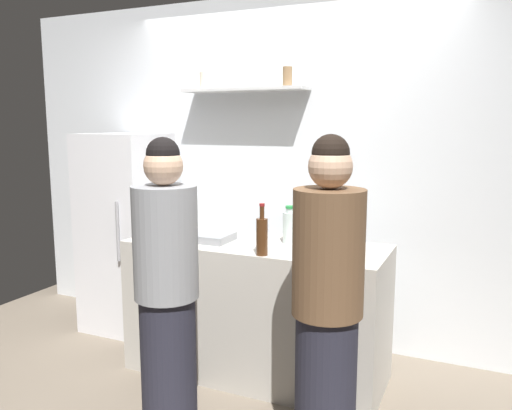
{
  "coord_description": "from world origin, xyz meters",
  "views": [
    {
      "loc": [
        1.38,
        -2.44,
        1.66
      ],
      "look_at": [
        0.05,
        0.53,
        1.14
      ],
      "focal_mm": 36.15,
      "sensor_mm": 36.0,
      "label": 1
    }
  ],
  "objects_px": {
    "refrigerator": "(127,232)",
    "baking_pan": "(206,237)",
    "utensil_holder": "(331,244)",
    "wine_bottle_dark_glass": "(355,235)",
    "wine_bottle_green_glass": "(180,218)",
    "wine_bottle_pale_glass": "(327,239)",
    "wine_bottle_amber_glass": "(262,235)",
    "person_grey_hoodie": "(167,291)",
    "person_brown_jacket": "(327,307)",
    "water_bottle_plastic": "(290,227)"
  },
  "relations": [
    {
      "from": "wine_bottle_pale_glass",
      "to": "person_brown_jacket",
      "type": "xyz_separation_m",
      "value": [
        0.15,
        -0.48,
        -0.22
      ]
    },
    {
      "from": "wine_bottle_pale_glass",
      "to": "wine_bottle_amber_glass",
      "type": "height_order",
      "value": "wine_bottle_pale_glass"
    },
    {
      "from": "person_grey_hoodie",
      "to": "person_brown_jacket",
      "type": "height_order",
      "value": "person_brown_jacket"
    },
    {
      "from": "utensil_holder",
      "to": "person_grey_hoodie",
      "type": "relative_size",
      "value": 0.13
    },
    {
      "from": "utensil_holder",
      "to": "person_brown_jacket",
      "type": "xyz_separation_m",
      "value": [
        0.17,
        -0.63,
        -0.15
      ]
    },
    {
      "from": "baking_pan",
      "to": "wine_bottle_dark_glass",
      "type": "xyz_separation_m",
      "value": [
        0.97,
        0.11,
        0.08
      ]
    },
    {
      "from": "person_grey_hoodie",
      "to": "utensil_holder",
      "type": "bearing_deg",
      "value": 100.18
    },
    {
      "from": "refrigerator",
      "to": "wine_bottle_dark_glass",
      "type": "bearing_deg",
      "value": -8.15
    },
    {
      "from": "wine_bottle_green_glass",
      "to": "person_brown_jacket",
      "type": "distance_m",
      "value": 1.52
    },
    {
      "from": "baking_pan",
      "to": "person_grey_hoodie",
      "type": "xyz_separation_m",
      "value": [
        0.16,
        -0.71,
        -0.14
      ]
    },
    {
      "from": "wine_bottle_pale_glass",
      "to": "wine_bottle_amber_glass",
      "type": "bearing_deg",
      "value": -171.07
    },
    {
      "from": "refrigerator",
      "to": "water_bottle_plastic",
      "type": "height_order",
      "value": "refrigerator"
    },
    {
      "from": "wine_bottle_amber_glass",
      "to": "wine_bottle_green_glass",
      "type": "relative_size",
      "value": 1.04
    },
    {
      "from": "wine_bottle_green_glass",
      "to": "wine_bottle_pale_glass",
      "type": "bearing_deg",
      "value": -13.12
    },
    {
      "from": "refrigerator",
      "to": "wine_bottle_green_glass",
      "type": "xyz_separation_m",
      "value": [
        0.67,
        -0.26,
        0.21
      ]
    },
    {
      "from": "utensil_holder",
      "to": "water_bottle_plastic",
      "type": "bearing_deg",
      "value": 155.65
    },
    {
      "from": "wine_bottle_green_glass",
      "to": "baking_pan",
      "type": "bearing_deg",
      "value": -23.94
    },
    {
      "from": "baking_pan",
      "to": "person_grey_hoodie",
      "type": "distance_m",
      "value": 0.74
    },
    {
      "from": "baking_pan",
      "to": "person_grey_hoodie",
      "type": "height_order",
      "value": "person_grey_hoodie"
    },
    {
      "from": "water_bottle_plastic",
      "to": "wine_bottle_green_glass",
      "type": "bearing_deg",
      "value": -178.12
    },
    {
      "from": "water_bottle_plastic",
      "to": "person_brown_jacket",
      "type": "bearing_deg",
      "value": -58.08
    },
    {
      "from": "refrigerator",
      "to": "baking_pan",
      "type": "relative_size",
      "value": 4.66
    },
    {
      "from": "refrigerator",
      "to": "person_brown_jacket",
      "type": "xyz_separation_m",
      "value": [
        1.98,
        -1.01,
        0.0
      ]
    },
    {
      "from": "utensil_holder",
      "to": "wine_bottle_green_glass",
      "type": "xyz_separation_m",
      "value": [
        -1.13,
        0.12,
        0.06
      ]
    },
    {
      "from": "wine_bottle_pale_glass",
      "to": "wine_bottle_amber_glass",
      "type": "relative_size",
      "value": 1.02
    },
    {
      "from": "wine_bottle_amber_glass",
      "to": "person_grey_hoodie",
      "type": "xyz_separation_m",
      "value": [
        -0.33,
        -0.51,
        -0.23
      ]
    },
    {
      "from": "refrigerator",
      "to": "baking_pan",
      "type": "xyz_separation_m",
      "value": [
        0.96,
        -0.38,
        0.13
      ]
    },
    {
      "from": "baking_pan",
      "to": "wine_bottle_green_glass",
      "type": "distance_m",
      "value": 0.32
    },
    {
      "from": "person_grey_hoodie",
      "to": "person_brown_jacket",
      "type": "xyz_separation_m",
      "value": [
        0.85,
        0.09,
        0.01
      ]
    },
    {
      "from": "utensil_holder",
      "to": "wine_bottle_pale_glass",
      "type": "relative_size",
      "value": 0.65
    },
    {
      "from": "wine_bottle_dark_glass",
      "to": "wine_bottle_green_glass",
      "type": "xyz_separation_m",
      "value": [
        -1.26,
        0.02,
        0.0
      ]
    },
    {
      "from": "baking_pan",
      "to": "person_grey_hoodie",
      "type": "relative_size",
      "value": 0.21
    },
    {
      "from": "utensil_holder",
      "to": "wine_bottle_pale_glass",
      "type": "xyz_separation_m",
      "value": [
        0.02,
        -0.15,
        0.06
      ]
    },
    {
      "from": "refrigerator",
      "to": "wine_bottle_amber_glass",
      "type": "bearing_deg",
      "value": -21.97
    },
    {
      "from": "wine_bottle_pale_glass",
      "to": "wine_bottle_green_glass",
      "type": "bearing_deg",
      "value": 166.88
    },
    {
      "from": "refrigerator",
      "to": "water_bottle_plastic",
      "type": "bearing_deg",
      "value": -8.79
    },
    {
      "from": "wine_bottle_dark_glass",
      "to": "water_bottle_plastic",
      "type": "xyz_separation_m",
      "value": [
        -0.44,
        0.05,
        0.0
      ]
    },
    {
      "from": "water_bottle_plastic",
      "to": "person_grey_hoodie",
      "type": "relative_size",
      "value": 0.15
    },
    {
      "from": "utensil_holder",
      "to": "wine_bottle_dark_glass",
      "type": "bearing_deg",
      "value": 38.47
    },
    {
      "from": "wine_bottle_dark_glass",
      "to": "wine_bottle_pale_glass",
      "type": "bearing_deg",
      "value": -112.18
    },
    {
      "from": "refrigerator",
      "to": "utensil_holder",
      "type": "xyz_separation_m",
      "value": [
        1.81,
        -0.37,
        0.15
      ]
    },
    {
      "from": "person_grey_hoodie",
      "to": "wine_bottle_pale_glass",
      "type": "bearing_deg",
      "value": 92.57
    },
    {
      "from": "wine_bottle_pale_glass",
      "to": "person_brown_jacket",
      "type": "relative_size",
      "value": 0.19
    },
    {
      "from": "water_bottle_plastic",
      "to": "wine_bottle_pale_glass",
      "type": "bearing_deg",
      "value": -41.24
    },
    {
      "from": "baking_pan",
      "to": "wine_bottle_dark_glass",
      "type": "relative_size",
      "value": 1.16
    },
    {
      "from": "baking_pan",
      "to": "person_grey_hoodie",
      "type": "bearing_deg",
      "value": -77.0
    },
    {
      "from": "utensil_holder",
      "to": "person_grey_hoodie",
      "type": "distance_m",
      "value": 1.01
    },
    {
      "from": "refrigerator",
      "to": "water_bottle_plastic",
      "type": "xyz_separation_m",
      "value": [
        1.49,
        -0.23,
        0.21
      ]
    },
    {
      "from": "wine_bottle_dark_glass",
      "to": "wine_bottle_green_glass",
      "type": "bearing_deg",
      "value": 179.14
    },
    {
      "from": "baking_pan",
      "to": "wine_bottle_green_glass",
      "type": "bearing_deg",
      "value": 156.06
    }
  ]
}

